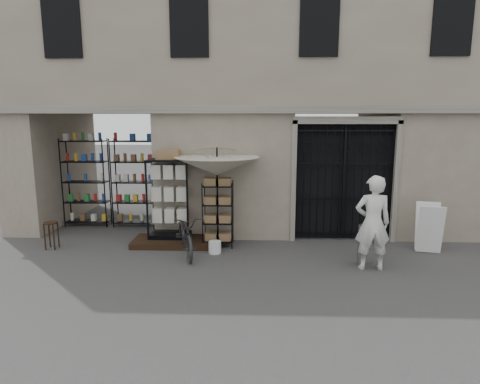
{
  "coord_description": "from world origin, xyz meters",
  "views": [
    {
      "loc": [
        -0.48,
        -7.79,
        3.03
      ],
      "look_at": [
        -0.8,
        1.4,
        1.35
      ],
      "focal_mm": 30.0,
      "sensor_mm": 36.0,
      "label": 1
    }
  ],
  "objects_px": {
    "bicycle": "(186,254)",
    "wooden_stool": "(52,235)",
    "display_cabinet": "(170,203)",
    "shopkeeper": "(370,269)",
    "white_bucket": "(215,247)",
    "steel_bollard": "(362,245)",
    "easel_sign": "(429,228)",
    "market_umbrella": "(217,161)",
    "wire_rack": "(218,215)"
  },
  "relations": [
    {
      "from": "white_bucket",
      "to": "steel_bollard",
      "type": "height_order",
      "value": "steel_bollard"
    },
    {
      "from": "wooden_stool",
      "to": "steel_bollard",
      "type": "bearing_deg",
      "value": -6.53
    },
    {
      "from": "shopkeeper",
      "to": "steel_bollard",
      "type": "bearing_deg",
      "value": -63.32
    },
    {
      "from": "shopkeeper",
      "to": "market_umbrella",
      "type": "bearing_deg",
      "value": -23.5
    },
    {
      "from": "wooden_stool",
      "to": "display_cabinet",
      "type": "bearing_deg",
      "value": 11.71
    },
    {
      "from": "wire_rack",
      "to": "bicycle",
      "type": "height_order",
      "value": "wire_rack"
    },
    {
      "from": "bicycle",
      "to": "steel_bollard",
      "type": "xyz_separation_m",
      "value": [
        3.8,
        -0.54,
        0.43
      ]
    },
    {
      "from": "easel_sign",
      "to": "bicycle",
      "type": "bearing_deg",
      "value": -164.35
    },
    {
      "from": "shopkeeper",
      "to": "easel_sign",
      "type": "height_order",
      "value": "easel_sign"
    },
    {
      "from": "bicycle",
      "to": "display_cabinet",
      "type": "bearing_deg",
      "value": 103.94
    },
    {
      "from": "white_bucket",
      "to": "shopkeeper",
      "type": "bearing_deg",
      "value": -14.96
    },
    {
      "from": "wire_rack",
      "to": "bicycle",
      "type": "xyz_separation_m",
      "value": [
        -0.68,
        -0.62,
        -0.77
      ]
    },
    {
      "from": "market_umbrella",
      "to": "white_bucket",
      "type": "bearing_deg",
      "value": -91.65
    },
    {
      "from": "white_bucket",
      "to": "steel_bollard",
      "type": "distance_m",
      "value": 3.23
    },
    {
      "from": "market_umbrella",
      "to": "white_bucket",
      "type": "height_order",
      "value": "market_umbrella"
    },
    {
      "from": "display_cabinet",
      "to": "wire_rack",
      "type": "xyz_separation_m",
      "value": [
        1.2,
        -0.2,
        -0.25
      ]
    },
    {
      "from": "market_umbrella",
      "to": "bicycle",
      "type": "bearing_deg",
      "value": -135.18
    },
    {
      "from": "white_bucket",
      "to": "bicycle",
      "type": "distance_m",
      "value": 0.67
    },
    {
      "from": "wire_rack",
      "to": "market_umbrella",
      "type": "distance_m",
      "value": 1.28
    },
    {
      "from": "wire_rack",
      "to": "bicycle",
      "type": "distance_m",
      "value": 1.2
    },
    {
      "from": "display_cabinet",
      "to": "market_umbrella",
      "type": "xyz_separation_m",
      "value": [
        1.18,
        -0.17,
        1.04
      ]
    },
    {
      "from": "market_umbrella",
      "to": "bicycle",
      "type": "height_order",
      "value": "market_umbrella"
    },
    {
      "from": "bicycle",
      "to": "wooden_stool",
      "type": "relative_size",
      "value": 2.78
    },
    {
      "from": "display_cabinet",
      "to": "wooden_stool",
      "type": "xyz_separation_m",
      "value": [
        -2.71,
        -0.56,
        -0.68
      ]
    },
    {
      "from": "wire_rack",
      "to": "easel_sign",
      "type": "xyz_separation_m",
      "value": [
        4.86,
        -0.31,
        -0.19
      ]
    },
    {
      "from": "market_umbrella",
      "to": "bicycle",
      "type": "relative_size",
      "value": 1.59
    },
    {
      "from": "display_cabinet",
      "to": "bicycle",
      "type": "xyz_separation_m",
      "value": [
        0.52,
        -0.83,
        -1.02
      ]
    },
    {
      "from": "steel_bollard",
      "to": "shopkeeper",
      "type": "xyz_separation_m",
      "value": [
        0.12,
        -0.25,
        -0.43
      ]
    },
    {
      "from": "wire_rack",
      "to": "wooden_stool",
      "type": "distance_m",
      "value": 3.95
    },
    {
      "from": "display_cabinet",
      "to": "shopkeeper",
      "type": "distance_m",
      "value": 4.84
    },
    {
      "from": "steel_bollard",
      "to": "easel_sign",
      "type": "relative_size",
      "value": 0.77
    },
    {
      "from": "market_umbrella",
      "to": "bicycle",
      "type": "xyz_separation_m",
      "value": [
        -0.66,
        -0.66,
        -2.05
      ]
    },
    {
      "from": "display_cabinet",
      "to": "shopkeeper",
      "type": "height_order",
      "value": "display_cabinet"
    },
    {
      "from": "wire_rack",
      "to": "white_bucket",
      "type": "bearing_deg",
      "value": -112.58
    },
    {
      "from": "market_umbrella",
      "to": "easel_sign",
      "type": "distance_m",
      "value": 5.11
    },
    {
      "from": "white_bucket",
      "to": "display_cabinet",
      "type": "bearing_deg",
      "value": 147.49
    },
    {
      "from": "steel_bollard",
      "to": "easel_sign",
      "type": "height_order",
      "value": "easel_sign"
    },
    {
      "from": "white_bucket",
      "to": "wooden_stool",
      "type": "relative_size",
      "value": 0.44
    },
    {
      "from": "white_bucket",
      "to": "wooden_stool",
      "type": "height_order",
      "value": "wooden_stool"
    },
    {
      "from": "white_bucket",
      "to": "bicycle",
      "type": "xyz_separation_m",
      "value": [
        -0.65,
        -0.09,
        -0.14
      ]
    },
    {
      "from": "bicycle",
      "to": "shopkeeper",
      "type": "distance_m",
      "value": 4.0
    },
    {
      "from": "market_umbrella",
      "to": "easel_sign",
      "type": "bearing_deg",
      "value": -4.05
    },
    {
      "from": "wire_rack",
      "to": "steel_bollard",
      "type": "relative_size",
      "value": 1.83
    },
    {
      "from": "market_umbrella",
      "to": "steel_bollard",
      "type": "xyz_separation_m",
      "value": [
        3.14,
        -1.2,
        -1.62
      ]
    },
    {
      "from": "display_cabinet",
      "to": "market_umbrella",
      "type": "height_order",
      "value": "market_umbrella"
    },
    {
      "from": "steel_bollard",
      "to": "easel_sign",
      "type": "distance_m",
      "value": 1.95
    },
    {
      "from": "white_bucket",
      "to": "wooden_stool",
      "type": "bearing_deg",
      "value": 177.32
    },
    {
      "from": "white_bucket",
      "to": "shopkeeper",
      "type": "height_order",
      "value": "white_bucket"
    },
    {
      "from": "steel_bollard",
      "to": "shopkeeper",
      "type": "distance_m",
      "value": 0.51
    },
    {
      "from": "steel_bollard",
      "to": "white_bucket",
      "type": "bearing_deg",
      "value": 168.82
    }
  ]
}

